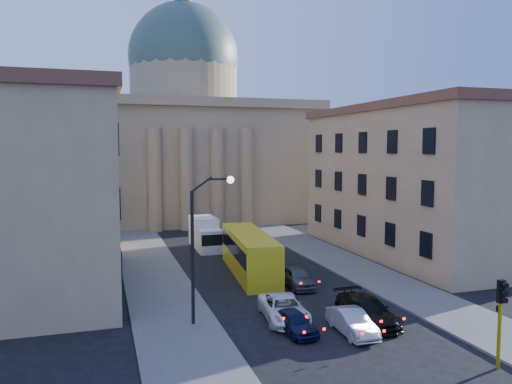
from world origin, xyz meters
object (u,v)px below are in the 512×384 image
at_px(car_right_near, 352,322).
at_px(box_truck, 205,235).
at_px(car_left_near, 294,322).
at_px(street_lamp, 201,237).
at_px(city_bus, 249,252).
at_px(traffic_light, 500,316).

bearing_deg(car_right_near, box_truck, 98.09).
bearing_deg(car_left_near, street_lamp, 143.70).
relative_size(street_lamp, city_bus, 0.71).
height_order(car_left_near, city_bus, city_bus).
xyz_separation_m(car_left_near, box_truck, (-0.02, 24.68, 0.90)).
bearing_deg(traffic_light, street_lamp, 140.82).
relative_size(street_lamp, box_truck, 1.47).
bearing_deg(city_bus, street_lamp, -114.34).
bearing_deg(traffic_light, car_left_near, 136.42).
distance_m(car_left_near, box_truck, 24.69).
relative_size(car_left_near, city_bus, 0.31).
distance_m(street_lamp, car_left_near, 7.21).
distance_m(traffic_light, car_right_near, 7.78).
bearing_deg(street_lamp, city_bus, 60.30).
xyz_separation_m(city_bus, box_truck, (-1.45, 11.03, -0.30)).
relative_size(car_left_near, box_truck, 0.63).
relative_size(traffic_light, car_left_near, 1.13).
bearing_deg(city_bus, box_truck, 102.87).
distance_m(traffic_light, car_left_near, 10.58).
xyz_separation_m(car_right_near, city_bus, (-1.60, 14.76, 1.15)).
xyz_separation_m(traffic_light, street_lamp, (-12.27, 10.00, 2.70)).
bearing_deg(box_truck, city_bus, -84.17).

